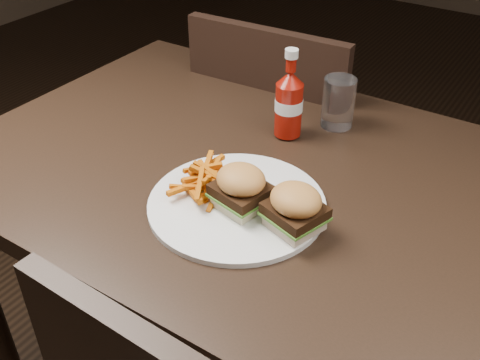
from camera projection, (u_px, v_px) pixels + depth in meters
The scene contains 8 objects.
dining_table at pixel (264, 178), 1.08m from camera, with size 1.20×0.80×0.04m, color black.
chair_far at pixel (293, 160), 1.68m from camera, with size 0.44×0.44×0.04m, color black.
plate at pixel (237, 204), 0.97m from camera, with size 0.31×0.31×0.01m, color white.
sandwich_half_a at pixel (241, 201), 0.95m from camera, with size 0.08×0.07×0.02m, color beige.
sandwich_half_b at pixel (294, 222), 0.91m from camera, with size 0.08×0.07×0.02m, color beige.
fries_pile at pixel (211, 179), 0.99m from camera, with size 0.11×0.11×0.04m, color #B83500, non-canonical shape.
ketchup_bottle at pixel (289, 110), 1.14m from camera, with size 0.06×0.06×0.11m, color maroon.
tumbler at pixel (338, 103), 1.17m from camera, with size 0.07×0.07×0.11m, color white.
Camera 1 is at (0.45, -0.77, 1.35)m, focal length 42.00 mm.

